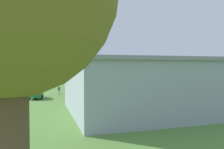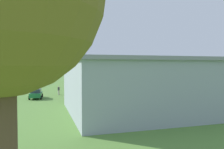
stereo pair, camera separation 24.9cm
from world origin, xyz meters
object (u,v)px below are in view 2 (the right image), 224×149
person_walking_on_apron (136,88)px  person_at_fence_line (59,90)px  car_green (36,93)px  windsock (79,68)px  car_white (202,88)px  person_near_hangar_door (97,89)px  person_beside_truck (70,90)px  biplane (95,68)px  hangar (185,84)px  car_red (80,91)px

person_walking_on_apron → person_at_fence_line: 15.56m
car_green → windsock: 47.35m
car_white → person_near_hangar_door: 21.60m
car_green → windsock: windsock is taller
person_beside_truck → person_near_hangar_door: 5.41m
person_near_hangar_door → car_white: bearing=170.1°
person_near_hangar_door → car_green: bearing=23.5°
car_white → person_walking_on_apron: size_ratio=2.70×
biplane → windsock: bearing=-80.1°
hangar → person_at_fence_line: size_ratio=18.40×
biplane → car_white: 32.84m
person_at_fence_line → windsock: 42.58m
car_green → person_at_fence_line: person_at_fence_line is taller
car_white → person_walking_on_apron: (13.27, -3.06, 0.01)m
car_red → person_at_fence_line: car_red is taller
person_at_fence_line → person_beside_truck: 2.20m
car_red → person_at_fence_line: bearing=-40.1°
windsock → car_red: bearing=84.3°
car_white → person_beside_truck: bearing=-6.6°
biplane → windsock: size_ratio=1.47×
person_walking_on_apron → windsock: windsock is taller
car_white → windsock: 49.19m
person_at_fence_line → person_beside_truck: person_beside_truck is taller
biplane → person_walking_on_apron: biplane is taller
car_red → windsock: (-4.44, -44.73, 3.84)m
person_walking_on_apron → person_at_fence_line: bearing=0.7°
person_walking_on_apron → person_near_hangar_door: size_ratio=1.00×
person_at_fence_line → person_walking_on_apron: bearing=-179.3°
car_red → person_beside_truck: size_ratio=2.48×
car_white → car_red: car_red is taller
windsock → car_green: bearing=75.4°
car_red → hangar: bearing=128.2°
person_beside_truck → car_white: bearing=173.4°
car_white → person_beside_truck: (26.65, -3.08, -0.01)m
biplane → car_green: 32.46m
hangar → person_walking_on_apron: bearing=-90.4°
car_green → person_walking_on_apron: size_ratio=2.43×
hangar → car_white: size_ratio=6.63×
person_at_fence_line → person_near_hangar_door: person_near_hangar_door is taller
person_walking_on_apron → person_near_hangar_door: 8.03m
hangar → person_at_fence_line: hangar is taller
hangar → windsock: size_ratio=5.68×
car_red → car_green: size_ratio=0.99×
person_near_hangar_door → windsock: 40.94m
car_white → person_walking_on_apron: bearing=-13.0°
car_white → person_at_fence_line: person_at_fence_line is taller
person_beside_truck → biplane: bearing=-110.2°
person_at_fence_line → windsock: size_ratio=0.31×
car_white → person_walking_on_apron: person_walking_on_apron is taller
person_walking_on_apron → car_white: bearing=167.0°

